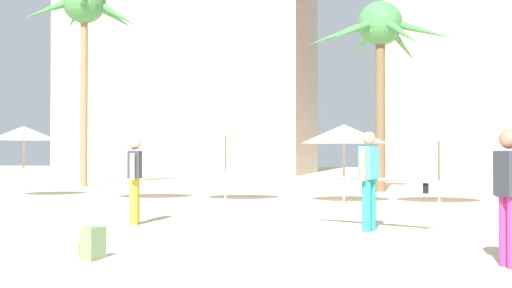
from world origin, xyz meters
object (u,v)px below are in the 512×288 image
Objects in this scene: palm_tree_far_left at (380,36)px; palm_tree_left at (85,12)px; cafe_umbrella_3 at (439,132)px; person_far_right at (510,192)px; cafe_umbrella_2 at (344,134)px; beach_towel at (170,261)px; backpack at (93,244)px; cafe_umbrella_5 at (226,128)px; cafe_umbrella_4 at (24,133)px; person_mid_left at (135,177)px; person_mid_center at (369,177)px; cafe_umbrella_0 at (133,137)px.

palm_tree_far_left is 0.80× the size of palm_tree_left.
cafe_umbrella_3 is (1.86, -5.72, -3.62)m from palm_tree_far_left.
palm_tree_far_left is 16.75m from person_far_right.
palm_tree_far_left is 2.91× the size of cafe_umbrella_2.
palm_tree_left reaches higher than cafe_umbrella_3.
cafe_umbrella_2 reaches higher than beach_towel.
beach_towel is 1.02m from backpack.
cafe_umbrella_5 is (8.11, -7.03, -5.12)m from palm_tree_left.
cafe_umbrella_4 is 9.79m from person_mid_left.
beach_towel is at bearing -74.56° from person_mid_left.
person_mid_center is 4.44m from person_mid_left.
backpack is 0.25× the size of person_mid_left.
beach_towel is (-1.06, -10.60, -1.89)m from cafe_umbrella_2.
palm_tree_left reaches higher than cafe_umbrella_2.
backpack is (-2.73, -16.57, -5.36)m from palm_tree_far_left.
cafe_umbrella_2 reaches higher than cafe_umbrella_0.
backpack is (8.04, -11.07, -1.80)m from cafe_umbrella_4.
cafe_umbrella_0 is at bearing 116.02° from beach_towel.
palm_tree_far_left reaches higher than person_far_right.
backpack is at bearing -99.34° from palm_tree_far_left.
backpack is at bearing -112.89° from cafe_umbrella_3.
backpack is (-2.06, -10.74, -1.70)m from cafe_umbrella_2.
cafe_umbrella_5 reaches higher than cafe_umbrella_2.
cafe_umbrella_3 is at bearing 35.44° from person_mid_left.
cafe_umbrella_5 is 10.92m from beach_towel.
cafe_umbrella_5 is 5.61× the size of backpack.
palm_tree_left is 8.51m from cafe_umbrella_4.
cafe_umbrella_5 reaches higher than beach_towel.
cafe_umbrella_0 is 1.42× the size of person_far_right.
palm_tree_left reaches higher than cafe_umbrella_5.
cafe_umbrella_5 reaches higher than person_mid_left.
person_mid_center is (2.22, 4.07, 0.93)m from beach_towel.
palm_tree_far_left reaches higher than beach_towel.
person_far_right reaches higher than backpack.
cafe_umbrella_4 reaches higher than person_far_right.
cafe_umbrella_5 is at bearing -3.89° from cafe_umbrella_4.
cafe_umbrella_4 reaches higher than person_mid_left.
cafe_umbrella_2 is at bearing -93.89° from person_far_right.
cafe_umbrella_0 is 3.90m from cafe_umbrella_4.
cafe_umbrella_3 is 5.78× the size of backpack.
backpack is at bearing -54.02° from cafe_umbrella_4.
cafe_umbrella_2 is 1.40× the size of person_mid_left.
cafe_umbrella_3 is 10.26m from person_far_right.
cafe_umbrella_2 is 6.70m from person_mid_center.
cafe_umbrella_5 is at bearing 76.83° from person_mid_left.
cafe_umbrella_2 is 10.10m from cafe_umbrella_4.
beach_towel is 4.72m from person_mid_center.
person_far_right is at bearing -38.35° from cafe_umbrella_4.
palm_tree_far_left is at bearing -87.24° from backpack.
cafe_umbrella_4 is 1.27× the size of beach_towel.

